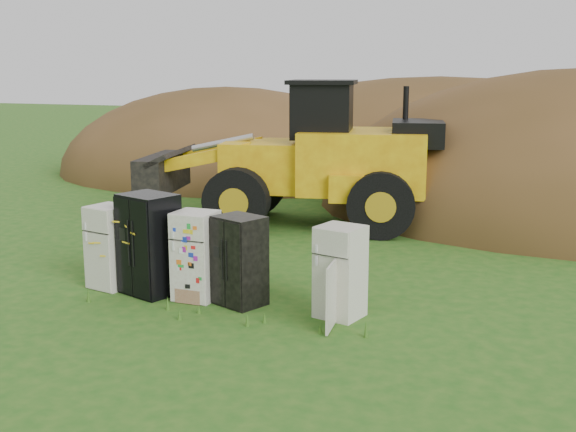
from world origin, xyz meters
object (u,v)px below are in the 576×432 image
Objects in this scene: fridge_sticker at (196,256)px; fridge_open_door at (340,272)px; wheel_loader at (286,153)px; fridge_leftmost at (110,247)px; fridge_black_side at (149,244)px; fridge_dark_mid at (240,261)px.

fridge_sticker reaches higher than fridge_open_door.
fridge_open_door is 7.70m from wheel_loader.
fridge_sticker is at bearing 10.07° from fridge_leftmost.
fridge_open_door is at bearing 19.43° from fridge_black_side.
fridge_dark_mid reaches higher than fridge_leftmost.
fridge_open_door is (2.77, 0.00, -0.03)m from fridge_sticker.
fridge_leftmost is at bearing -111.44° from wheel_loader.
fridge_leftmost is 2.80m from fridge_dark_mid.
fridge_sticker reaches higher than fridge_leftmost.
fridge_leftmost is 1.91m from fridge_sticker.
fridge_leftmost is 1.01× the size of fridge_open_door.
fridge_open_door is at bearing 0.64° from fridge_sticker.
fridge_black_side is 1.20× the size of fridge_open_door.
fridge_black_side is 6.80m from wheel_loader.
fridge_leftmost is at bearing -158.79° from fridge_dark_mid.
wheel_loader is (-3.57, 6.72, 1.16)m from fridge_open_door.
fridge_sticker is (1.91, -0.07, 0.02)m from fridge_leftmost.
fridge_sticker is (0.99, 0.00, -0.13)m from fridge_black_side.
fridge_black_side is (0.93, -0.07, 0.15)m from fridge_leftmost.
fridge_dark_mid is 7.03m from wheel_loader.
fridge_sticker is 0.89m from fridge_dark_mid.
fridge_leftmost is 0.85× the size of fridge_black_side.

